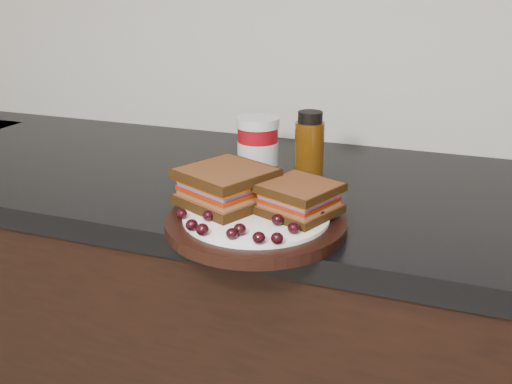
% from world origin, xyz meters
% --- Properties ---
extents(base_cabinets, '(3.96, 0.58, 0.86)m').
position_xyz_m(base_cabinets, '(0.00, 1.70, 0.43)').
color(base_cabinets, black).
rests_on(base_cabinets, ground_plane).
extents(countertop, '(3.98, 0.60, 0.04)m').
position_xyz_m(countertop, '(0.00, 1.70, 0.88)').
color(countertop, black).
rests_on(countertop, base_cabinets).
extents(plate, '(0.28, 0.28, 0.02)m').
position_xyz_m(plate, '(0.04, 1.47, 0.91)').
color(plate, black).
rests_on(plate, countertop).
extents(sandwich_left, '(0.17, 0.17, 0.06)m').
position_xyz_m(sandwich_left, '(-0.02, 1.49, 0.95)').
color(sandwich_left, brown).
rests_on(sandwich_left, plate).
extents(sandwich_right, '(0.14, 0.14, 0.05)m').
position_xyz_m(sandwich_right, '(0.10, 1.50, 0.95)').
color(sandwich_right, brown).
rests_on(sandwich_right, plate).
extents(grape_0, '(0.02, 0.02, 0.02)m').
position_xyz_m(grape_0, '(-0.06, 1.41, 0.93)').
color(grape_0, black).
rests_on(grape_0, plate).
extents(grape_1, '(0.02, 0.02, 0.02)m').
position_xyz_m(grape_1, '(-0.02, 1.42, 0.93)').
color(grape_1, black).
rests_on(grape_1, plate).
extents(grape_2, '(0.02, 0.02, 0.02)m').
position_xyz_m(grape_2, '(-0.02, 1.38, 0.93)').
color(grape_2, black).
rests_on(grape_2, plate).
extents(grape_3, '(0.02, 0.02, 0.02)m').
position_xyz_m(grape_3, '(-0.00, 1.37, 0.93)').
color(grape_3, black).
rests_on(grape_3, plate).
extents(grape_4, '(0.02, 0.02, 0.02)m').
position_xyz_m(grape_4, '(0.04, 1.37, 0.93)').
color(grape_4, black).
rests_on(grape_4, plate).
extents(grape_5, '(0.02, 0.02, 0.02)m').
position_xyz_m(grape_5, '(0.05, 1.39, 0.93)').
color(grape_5, black).
rests_on(grape_5, plate).
extents(grape_6, '(0.02, 0.02, 0.02)m').
position_xyz_m(grape_6, '(0.08, 1.37, 0.93)').
color(grape_6, black).
rests_on(grape_6, plate).
extents(grape_7, '(0.02, 0.02, 0.02)m').
position_xyz_m(grape_7, '(0.11, 1.38, 0.93)').
color(grape_7, black).
rests_on(grape_7, plate).
extents(grape_8, '(0.02, 0.02, 0.02)m').
position_xyz_m(grape_8, '(0.12, 1.42, 0.93)').
color(grape_8, black).
rests_on(grape_8, plate).
extents(grape_9, '(0.02, 0.02, 0.02)m').
position_xyz_m(grape_9, '(0.09, 1.44, 0.93)').
color(grape_9, black).
rests_on(grape_9, plate).
extents(grape_10, '(0.02, 0.02, 0.02)m').
position_xyz_m(grape_10, '(0.14, 1.48, 0.93)').
color(grape_10, black).
rests_on(grape_10, plate).
extents(grape_11, '(0.02, 0.02, 0.02)m').
position_xyz_m(grape_11, '(0.11, 1.49, 0.93)').
color(grape_11, black).
rests_on(grape_11, plate).
extents(grape_12, '(0.02, 0.02, 0.01)m').
position_xyz_m(grape_12, '(0.11, 1.50, 0.93)').
color(grape_12, black).
rests_on(grape_12, plate).
extents(grape_13, '(0.02, 0.02, 0.02)m').
position_xyz_m(grape_13, '(-0.01, 1.53, 0.93)').
color(grape_13, black).
rests_on(grape_13, plate).
extents(grape_14, '(0.02, 0.02, 0.02)m').
position_xyz_m(grape_14, '(-0.02, 1.51, 0.93)').
color(grape_14, black).
rests_on(grape_14, plate).
extents(grape_15, '(0.02, 0.02, 0.02)m').
position_xyz_m(grape_15, '(-0.01, 1.49, 0.93)').
color(grape_15, black).
rests_on(grape_15, plate).
extents(grape_16, '(0.02, 0.02, 0.02)m').
position_xyz_m(grape_16, '(-0.05, 1.45, 0.93)').
color(grape_16, black).
rests_on(grape_16, plate).
extents(grape_17, '(0.02, 0.02, 0.02)m').
position_xyz_m(grape_17, '(-0.01, 1.51, 0.93)').
color(grape_17, black).
rests_on(grape_17, plate).
extents(grape_18, '(0.02, 0.02, 0.02)m').
position_xyz_m(grape_18, '(-0.04, 1.49, 0.93)').
color(grape_18, black).
rests_on(grape_18, plate).
extents(grape_19, '(0.02, 0.02, 0.02)m').
position_xyz_m(grape_19, '(-0.04, 1.48, 0.93)').
color(grape_19, black).
rests_on(grape_19, plate).
extents(condiment_jar, '(0.10, 0.10, 0.12)m').
position_xyz_m(condiment_jar, '(-0.04, 1.70, 0.96)').
color(condiment_jar, maroon).
rests_on(condiment_jar, countertop).
extents(oil_bottle, '(0.06, 0.06, 0.15)m').
position_xyz_m(oil_bottle, '(0.07, 1.67, 0.97)').
color(oil_bottle, '#492707').
rests_on(oil_bottle, countertop).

